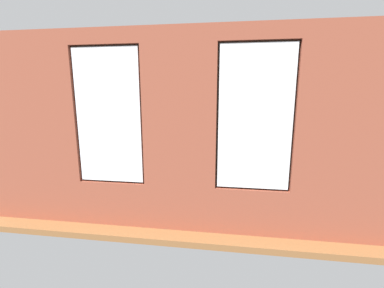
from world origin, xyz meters
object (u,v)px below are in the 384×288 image
at_px(remote_gray, 201,160).
at_px(coffee_table, 186,163).
at_px(table_plant_small, 180,155).
at_px(potted_plant_mid_room_small, 222,161).
at_px(cup_ceramic, 189,160).
at_px(remote_silver, 186,161).
at_px(potted_plant_corner_near_left, 298,138).
at_px(tv_flatscreen, 93,139).
at_px(potted_plant_between_couches, 227,173).
at_px(potted_plant_by_left_couch, 280,158).
at_px(potted_plant_beside_window_right, 56,178).
at_px(media_console, 94,161).
at_px(papasan_chair, 199,148).
at_px(remote_black, 169,161).
at_px(potted_plant_corner_far_left, 354,186).
at_px(couch_by_window, 149,191).
at_px(potted_plant_foreground_right, 124,139).
at_px(couch_left, 310,172).

bearing_deg(remote_gray, coffee_table, 108.60).
bearing_deg(table_plant_small, potted_plant_mid_room_small, -154.89).
bearing_deg(cup_ceramic, potted_plant_mid_room_small, -137.52).
xyz_separation_m(remote_silver, potted_plant_corner_near_left, (-3.06, -1.59, 0.39)).
height_order(tv_flatscreen, potted_plant_between_couches, potted_plant_between_couches).
xyz_separation_m(coffee_table, potted_plant_between_couches, (-1.04, 1.84, 0.37)).
bearing_deg(potted_plant_by_left_couch, potted_plant_beside_window_right, 33.25).
distance_m(media_console, potted_plant_mid_room_small, 3.52).
bearing_deg(remote_silver, potted_plant_between_couches, -107.77).
bearing_deg(media_console, coffee_table, 176.48).
distance_m(coffee_table, potted_plant_corner_near_left, 3.48).
bearing_deg(table_plant_small, tv_flatscreen, -1.37).
bearing_deg(papasan_chair, potted_plant_corner_near_left, -175.97).
xyz_separation_m(remote_black, potted_plant_by_left_couch, (-2.92, -1.21, -0.13)).
relative_size(media_console, potted_plant_corner_far_left, 0.95).
xyz_separation_m(cup_ceramic, potted_plant_by_left_couch, (-2.41, -1.21, -0.17)).
bearing_deg(potted_plant_by_left_couch, remote_silver, 23.42).
distance_m(papasan_chair, potted_plant_between_couches, 3.36).
bearing_deg(papasan_chair, potted_plant_beside_window_right, 55.30).
relative_size(tv_flatscreen, potted_plant_beside_window_right, 1.18).
height_order(cup_ceramic, potted_plant_corner_near_left, potted_plant_corner_near_left).
xyz_separation_m(couch_by_window, potted_plant_corner_near_left, (-3.44, -3.48, 0.47)).
distance_m(remote_black, potted_plant_by_left_couch, 3.16).
xyz_separation_m(potted_plant_between_couches, potted_plant_foreground_right, (3.34, -3.40, -0.10)).
distance_m(potted_plant_beside_window_right, potted_plant_foreground_right, 3.55).
bearing_deg(couch_by_window, remote_black, -88.93).
bearing_deg(table_plant_small, coffee_table, 148.47).
bearing_deg(couch_by_window, media_console, -42.70).
relative_size(couch_by_window, remote_silver, 11.38).
relative_size(remote_gray, media_console, 0.15).
distance_m(couch_left, potted_plant_corner_far_left, 1.78).
xyz_separation_m(remote_gray, potted_plant_corner_near_left, (-2.69, -1.44, 0.39)).
bearing_deg(coffee_table, potted_plant_mid_room_small, -146.06).
relative_size(media_console, potted_plant_corner_near_left, 0.90).
height_order(potted_plant_corner_far_left, potted_plant_between_couches, potted_plant_between_couches).
xyz_separation_m(coffee_table, potted_plant_by_left_couch, (-2.51, -1.09, -0.07)).
height_order(couch_left, coffee_table, couch_left).
relative_size(cup_ceramic, potted_plant_beside_window_right, 0.13).
xyz_separation_m(couch_by_window, potted_plant_by_left_couch, (-2.89, -2.97, -0.04)).
distance_m(coffee_table, potted_plant_mid_room_small, 1.09).
xyz_separation_m(remote_gray, tv_flatscreen, (2.97, -0.02, 0.47)).
height_order(coffee_table, media_console, media_console).
bearing_deg(remote_gray, potted_plant_between_couches, -164.20).
xyz_separation_m(coffee_table, table_plant_small, (0.17, -0.10, 0.18)).
distance_m(cup_ceramic, tv_flatscreen, 2.74).
relative_size(couch_left, potted_plant_corner_far_left, 1.51).
bearing_deg(couch_left, couch_by_window, -60.91).
bearing_deg(potted_plant_between_couches, potted_plant_by_left_couch, -116.64).
distance_m(cup_ceramic, remote_gray, 0.39).
relative_size(couch_by_window, table_plant_small, 8.10).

